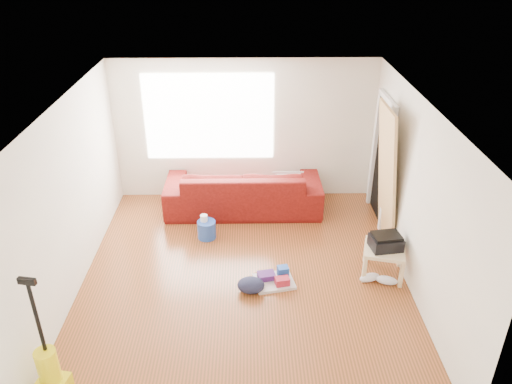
{
  "coord_description": "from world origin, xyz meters",
  "views": [
    {
      "loc": [
        0.07,
        -5.64,
        4.35
      ],
      "look_at": [
        0.17,
        0.6,
        1.05
      ],
      "focal_mm": 35.0,
      "sensor_mm": 36.0,
      "label": 1
    }
  ],
  "objects_px": {
    "vacuum": "(49,376)",
    "sofa": "(244,209)",
    "cleaning_tray": "(275,279)",
    "tv_stand": "(288,195)",
    "backpack": "(251,291)",
    "bucket": "(207,237)",
    "side_table": "(384,252)"
  },
  "relations": [
    {
      "from": "side_table",
      "to": "cleaning_tray",
      "type": "xyz_separation_m",
      "value": [
        -1.52,
        -0.17,
        -0.31
      ]
    },
    {
      "from": "bucket",
      "to": "side_table",
      "type": "bearing_deg",
      "value": -21.13
    },
    {
      "from": "sofa",
      "to": "cleaning_tray",
      "type": "distance_m",
      "value": 2.11
    },
    {
      "from": "sofa",
      "to": "cleaning_tray",
      "type": "relative_size",
      "value": 4.38
    },
    {
      "from": "vacuum",
      "to": "backpack",
      "type": "bearing_deg",
      "value": 49.05
    },
    {
      "from": "side_table",
      "to": "bucket",
      "type": "bearing_deg",
      "value": 158.87
    },
    {
      "from": "cleaning_tray",
      "to": "side_table",
      "type": "bearing_deg",
      "value": 6.47
    },
    {
      "from": "tv_stand",
      "to": "bucket",
      "type": "relative_size",
      "value": 2.46
    },
    {
      "from": "bucket",
      "to": "backpack",
      "type": "distance_m",
      "value": 1.51
    },
    {
      "from": "cleaning_tray",
      "to": "vacuum",
      "type": "bearing_deg",
      "value": -142.72
    },
    {
      "from": "side_table",
      "to": "bucket",
      "type": "distance_m",
      "value": 2.76
    },
    {
      "from": "sofa",
      "to": "vacuum",
      "type": "bearing_deg",
      "value": 63.17
    },
    {
      "from": "sofa",
      "to": "cleaning_tray",
      "type": "height_order",
      "value": "sofa"
    },
    {
      "from": "tv_stand",
      "to": "vacuum",
      "type": "relative_size",
      "value": 0.49
    },
    {
      "from": "sofa",
      "to": "backpack",
      "type": "height_order",
      "value": "sofa"
    },
    {
      "from": "tv_stand",
      "to": "sofa",
      "type": "bearing_deg",
      "value": -147.39
    },
    {
      "from": "sofa",
      "to": "side_table",
      "type": "relative_size",
      "value": 4.04
    },
    {
      "from": "backpack",
      "to": "side_table",
      "type": "bearing_deg",
      "value": 14.66
    },
    {
      "from": "backpack",
      "to": "vacuum",
      "type": "relative_size",
      "value": 0.25
    },
    {
      "from": "side_table",
      "to": "backpack",
      "type": "height_order",
      "value": "side_table"
    },
    {
      "from": "bucket",
      "to": "cleaning_tray",
      "type": "relative_size",
      "value": 0.48
    },
    {
      "from": "sofa",
      "to": "bucket",
      "type": "height_order",
      "value": "sofa"
    },
    {
      "from": "vacuum",
      "to": "bucket",
      "type": "bearing_deg",
      "value": 75.58
    },
    {
      "from": "vacuum",
      "to": "sofa",
      "type": "bearing_deg",
      "value": 73.73
    },
    {
      "from": "cleaning_tray",
      "to": "backpack",
      "type": "xyz_separation_m",
      "value": [
        -0.34,
        -0.19,
        -0.06
      ]
    },
    {
      "from": "cleaning_tray",
      "to": "backpack",
      "type": "height_order",
      "value": "cleaning_tray"
    },
    {
      "from": "sofa",
      "to": "tv_stand",
      "type": "distance_m",
      "value": 0.85
    },
    {
      "from": "bucket",
      "to": "sofa",
      "type": "bearing_deg",
      "value": 57.44
    },
    {
      "from": "side_table",
      "to": "bucket",
      "type": "xyz_separation_m",
      "value": [
        -2.55,
        0.99,
        -0.37
      ]
    },
    {
      "from": "backpack",
      "to": "vacuum",
      "type": "xyz_separation_m",
      "value": [
        -2.09,
        -1.66,
        0.27
      ]
    },
    {
      "from": "side_table",
      "to": "cleaning_tray",
      "type": "distance_m",
      "value": 1.57
    },
    {
      "from": "cleaning_tray",
      "to": "tv_stand",
      "type": "bearing_deg",
      "value": 81.64
    }
  ]
}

